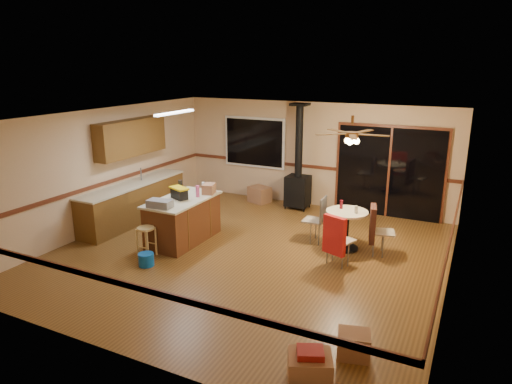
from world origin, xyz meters
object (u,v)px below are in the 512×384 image
Objects in this scene: chair_near at (335,235)px; chair_left at (319,215)px; dining_table at (346,223)px; kitchen_island at (183,220)px; wood_stove at (298,180)px; toolbox_black at (179,194)px; bar_stool at (147,242)px; box_corner_a at (310,370)px; box_under_window at (260,194)px; chair_right at (374,224)px; toolbox_grey at (160,204)px; box_corner_b at (354,344)px; blue_bucket at (146,259)px.

chair_left is at bearing 122.90° from chair_near.
chair_near reaches higher than dining_table.
kitchen_island is 0.67× the size of wood_stove.
toolbox_black is 1.17m from bar_stool.
box_corner_a is at bearing -38.05° from kitchen_island.
bar_stool is at bearing -95.51° from box_under_window.
box_under_window is at bearing 134.72° from chair_near.
wood_stove is 3.60× the size of chair_right.
toolbox_grey is 0.76m from bar_stool.
box_corner_b is (1.02, -3.28, -0.37)m from dining_table.
box_under_window is at bearing 85.94° from toolbox_grey.
chair_near is (1.82, -2.88, -0.13)m from wood_stove.
kitchen_island is at bearing -163.76° from chair_right.
dining_table is at bearing 28.45° from toolbox_grey.
blue_bucket is at bearing -53.12° from bar_stool.
box_corner_a is (3.83, -2.31, -0.79)m from toolbox_grey.
box_corner_b is at bearing -20.87° from toolbox_grey.
box_corner_a is (3.70, -1.68, 0.07)m from blue_bucket.
kitchen_island is 3.26× the size of chair_left.
toolbox_black is at bearing -161.16° from dining_table.
chair_right is at bearing -40.92° from wood_stove.
wood_stove is at bearing 131.65° from dining_table.
kitchen_island is 4.22× the size of box_corner_b.
chair_left is 1.05× the size of box_corner_a.
chair_left reaches higher than box_under_window.
box_corner_a is (3.79, -2.96, -0.27)m from kitchen_island.
box_corner_a reaches higher than blue_bucket.
chair_near is 2.63m from box_corner_b.
wood_stove is 5.47× the size of toolbox_grey.
box_corner_a is at bearing -26.97° from bar_stool.
chair_right reaches higher than kitchen_island.
chair_left is (2.54, 1.17, -0.41)m from toolbox_black.
kitchen_island is 4.68m from box_corner_b.
box_corner_b is (0.98, -2.40, -0.44)m from chair_near.
toolbox_black is 0.71× the size of chair_left.
wood_stove is 4.55m from blue_bucket.
bar_stool is 0.46m from blue_bucket.
toolbox_black reaches higher than chair_near.
bar_stool is 1.18× the size of box_corner_a.
chair_near is at bearing 112.17° from box_corner_b.
chair_left is 0.74× the size of chair_near.
toolbox_grey is 3.84m from box_under_window.
wood_stove reaches higher than toolbox_grey.
bar_stool is 3.82m from dining_table.
toolbox_grey reaches higher than box_under_window.
blue_bucket is 3.40m from chair_near.
chair_near reaches higher than box_corner_b.
box_under_window is 6.59m from box_corner_b.
chair_near is (3.17, 0.20, -0.40)m from toolbox_black.
toolbox_grey is 0.66× the size of chair_near.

